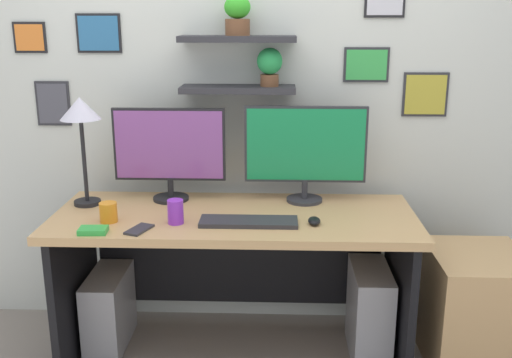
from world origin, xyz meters
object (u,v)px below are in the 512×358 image
at_px(scissors_tray, 93,230).
at_px(computer_tower_right, 369,312).
at_px(coffee_mug, 108,212).
at_px(desk, 236,250).
at_px(monitor_right, 305,149).
at_px(keyboard, 249,222).
at_px(cell_phone, 139,229).
at_px(monitor_left, 169,150).
at_px(computer_tower_left, 109,310).
at_px(desk_lamp, 81,118).
at_px(drawer_cabinet, 475,310).
at_px(computer_mouse, 314,221).
at_px(water_cup, 175,212).

bearing_deg(scissors_tray, computer_tower_right, 13.52).
relative_size(coffee_mug, scissors_tray, 0.75).
xyz_separation_m(desk, scissors_tray, (-0.59, -0.33, 0.22)).
xyz_separation_m(monitor_right, keyboard, (-0.26, -0.35, -0.26)).
bearing_deg(cell_phone, monitor_left, 103.26).
bearing_deg(cell_phone, computer_tower_left, 150.30).
relative_size(desk_lamp, drawer_cabinet, 0.93).
height_order(keyboard, scissors_tray, scissors_tray).
bearing_deg(cell_phone, scissors_tray, -148.15).
bearing_deg(desk, drawer_cabinet, -4.38).
distance_m(computer_mouse, coffee_mug, 0.93).
relative_size(coffee_mug, drawer_cabinet, 0.16).
xyz_separation_m(coffee_mug, computer_tower_left, (-0.10, 0.21, -0.60)).
height_order(keyboard, cell_phone, keyboard).
height_order(monitor_right, computer_tower_left, monitor_right).
height_order(monitor_left, keyboard, monitor_left).
bearing_deg(cell_phone, drawer_cabinet, 28.36).
bearing_deg(desk_lamp, water_cup, -28.12).
distance_m(cell_phone, computer_tower_right, 1.21).
height_order(coffee_mug, computer_tower_left, coffee_mug).
distance_m(monitor_right, cell_phone, 0.91).
bearing_deg(drawer_cabinet, desk_lamp, 175.40).
relative_size(desk_lamp, water_cup, 4.84).
bearing_deg(coffee_mug, monitor_right, 21.04).
distance_m(keyboard, water_cup, 0.33).
bearing_deg(computer_tower_right, cell_phone, -166.03).
xyz_separation_m(drawer_cabinet, computer_tower_right, (-0.49, 0.06, -0.05)).
height_order(monitor_left, computer_tower_right, monitor_left).
distance_m(cell_phone, drawer_cabinet, 1.64).
bearing_deg(desk, computer_tower_right, -2.55).
height_order(monitor_right, computer_mouse, monitor_right).
relative_size(desk, drawer_cabinet, 2.98).
height_order(monitor_left, drawer_cabinet, monitor_left).
bearing_deg(monitor_left, desk_lamp, -166.35).
bearing_deg(monitor_right, computer_mouse, -85.05).
height_order(scissors_tray, water_cup, water_cup).
relative_size(keyboard, computer_tower_right, 0.95).
height_order(scissors_tray, computer_tower_left, scissors_tray).
xyz_separation_m(monitor_left, scissors_tray, (-0.25, -0.49, -0.25)).
height_order(desk_lamp, computer_tower_right, desk_lamp).
bearing_deg(monitor_right, desk, -154.51).
relative_size(water_cup, computer_tower_right, 0.24).
bearing_deg(computer_mouse, water_cup, -178.80).
xyz_separation_m(keyboard, scissors_tray, (-0.66, -0.14, 0.00)).
distance_m(coffee_mug, scissors_tray, 0.15).
relative_size(monitor_right, keyboard, 1.37).
bearing_deg(monitor_right, scissors_tray, -152.05).
bearing_deg(monitor_right, computer_tower_right, -30.42).
distance_m(cell_phone, coffee_mug, 0.20).
relative_size(monitor_right, computer_mouse, 6.70).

